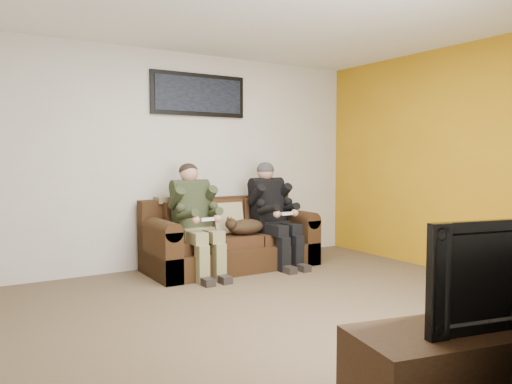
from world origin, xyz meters
TOP-DOWN VIEW (x-y plane):
  - floor at (0.00, 0.00)m, footprint 5.00×5.00m
  - ceiling at (0.00, 0.00)m, footprint 5.00×5.00m
  - wall_back at (0.00, 2.25)m, footprint 5.00×0.00m
  - wall_right at (2.50, 0.00)m, footprint 0.00×4.50m
  - accent_wall_right at (2.49, 0.00)m, footprint 0.00×4.50m
  - sofa at (0.44, 1.82)m, footprint 2.03×0.88m
  - throw_pillow at (0.44, 1.86)m, footprint 0.39×0.19m
  - throw_blanket at (-0.18, 2.08)m, footprint 0.42×0.20m
  - person_left at (-0.09, 1.65)m, footprint 0.51×0.87m
  - person_right at (0.96, 1.65)m, footprint 0.51×0.86m
  - cat at (0.55, 1.63)m, footprint 0.66×0.26m
  - framed_poster at (0.24, 2.22)m, footprint 1.25×0.05m
  - tv_stand at (-0.10, -1.95)m, footprint 1.60×0.80m
  - television at (-0.10, -1.95)m, footprint 0.96×0.33m

SIDE VIEW (x-z plane):
  - floor at x=0.00m, z-range 0.00..0.00m
  - tv_stand at x=-0.10m, z-range 0.00..0.48m
  - sofa at x=0.44m, z-range -0.10..0.73m
  - cat at x=0.55m, z-range 0.39..0.63m
  - throw_pillow at x=0.44m, z-range 0.40..0.78m
  - person_left at x=-0.09m, z-range 0.07..1.33m
  - person_right at x=0.96m, z-range 0.07..1.34m
  - television at x=-0.10m, z-range 0.48..1.03m
  - throw_blanket at x=-0.18m, z-range 0.80..0.87m
  - wall_back at x=0.00m, z-range -1.20..3.80m
  - wall_right at x=2.50m, z-range -0.95..3.55m
  - accent_wall_right at x=2.49m, z-range -0.95..3.55m
  - framed_poster at x=0.24m, z-range 1.84..2.36m
  - ceiling at x=0.00m, z-range 2.60..2.60m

